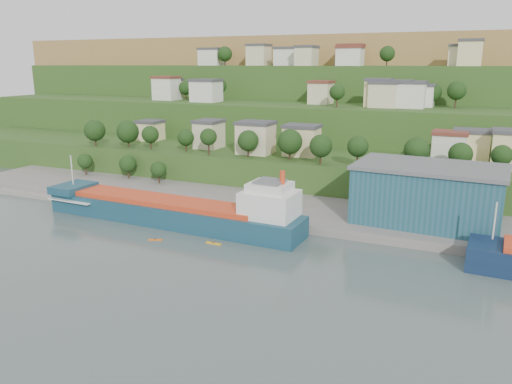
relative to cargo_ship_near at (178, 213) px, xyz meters
The scene contains 10 objects.
ground 15.80m from the cargo_ship_near, 39.64° to the right, with size 500.00×500.00×0.00m, color #455350.
quay 36.84m from the cargo_ship_near, 29.45° to the left, with size 220.00×26.00×4.00m, color slate.
pebble_beach 44.74m from the cargo_ship_near, 164.33° to the left, with size 40.00×18.00×2.40m, color slate.
hillside 159.21m from the cargo_ship_near, 85.68° to the left, with size 360.00×210.79×96.00m.
cargo_ship_near is the anchor object (origin of this frame).
warehouse 55.90m from the cargo_ship_near, 18.98° to the left, with size 32.18×21.00×12.80m.
caravan 38.06m from the cargo_ship_near, 165.00° to the left, with size 5.91×2.46×2.76m, color silver.
dinghy 36.04m from the cargo_ship_near, 169.54° to the left, with size 4.51×1.69×0.90m, color silver.
kayak_orange 11.63m from the cargo_ship_near, 82.65° to the right, with size 2.93×1.62×0.74m.
kayak_yellow 16.21m from the cargo_ship_near, 31.18° to the right, with size 3.47×0.74×0.86m.
Camera 1 is at (48.40, -83.07, 35.87)m, focal length 35.00 mm.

